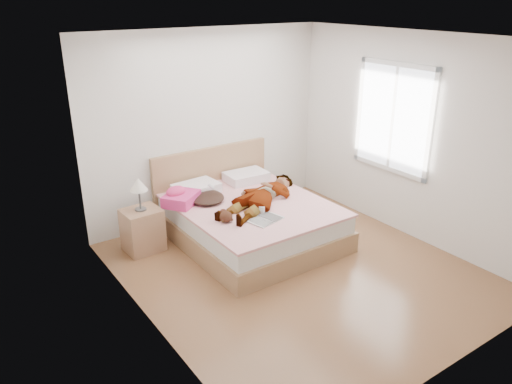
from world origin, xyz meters
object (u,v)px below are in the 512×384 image
(magazine, at_px, (266,219))
(plush_toy, at_px, (226,216))
(coffee_mug, at_px, (262,209))
(towel, at_px, (180,197))
(phone, at_px, (211,187))
(woman, at_px, (261,193))
(nightstand, at_px, (142,227))
(bed, at_px, (248,218))

(magazine, height_order, plush_toy, plush_toy)
(coffee_mug, bearing_deg, towel, 130.34)
(phone, xyz_separation_m, plush_toy, (-0.19, -0.65, -0.12))
(magazine, bearing_deg, woman, 60.00)
(woman, height_order, magazine, woman)
(nightstand, bearing_deg, magazine, -43.08)
(nightstand, bearing_deg, phone, -9.43)
(coffee_mug, relative_size, nightstand, 0.11)
(bed, relative_size, towel, 3.66)
(towel, bearing_deg, phone, -16.16)
(plush_toy, bearing_deg, magazine, -31.58)
(bed, relative_size, plush_toy, 8.51)
(phone, bearing_deg, coffee_mug, -92.80)
(nightstand, bearing_deg, plush_toy, -48.11)
(towel, bearing_deg, woman, -29.89)
(phone, bearing_deg, plush_toy, -132.24)
(woman, xyz_separation_m, phone, (-0.50, 0.40, 0.08))
(bed, distance_m, towel, 0.92)
(bed, bearing_deg, coffee_mug, -98.18)
(nightstand, bearing_deg, towel, -4.09)
(plush_toy, height_order, nightstand, nightstand)
(phone, distance_m, bed, 0.63)
(phone, relative_size, towel, 0.17)
(magazine, distance_m, nightstand, 1.55)
(bed, bearing_deg, magazine, -103.54)
(coffee_mug, bearing_deg, phone, 113.02)
(towel, distance_m, coffee_mug, 1.07)
(magazine, bearing_deg, plush_toy, 148.42)
(phone, height_order, plush_toy, phone)
(towel, bearing_deg, plush_toy, -75.11)
(coffee_mug, distance_m, plush_toy, 0.49)
(magazine, relative_size, nightstand, 0.46)
(phone, relative_size, plush_toy, 0.40)
(coffee_mug, bearing_deg, magazine, -113.58)
(towel, bearing_deg, bed, -29.25)
(woman, bearing_deg, coffee_mug, -59.63)
(coffee_mug, height_order, plush_toy, plush_toy)
(phone, distance_m, plush_toy, 0.69)
(towel, xyz_separation_m, nightstand, (-0.52, 0.04, -0.29))
(plush_toy, distance_m, nightstand, 1.11)
(magazine, xyz_separation_m, coffee_mug, (0.09, 0.20, 0.04))
(towel, distance_m, magazine, 1.18)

